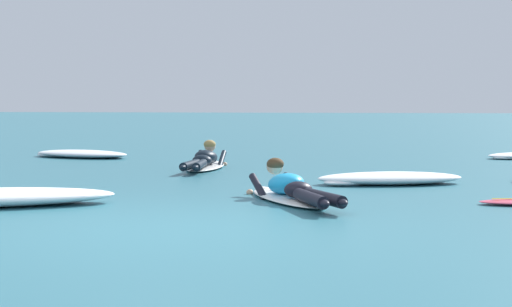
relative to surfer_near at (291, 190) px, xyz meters
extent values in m
plane|color=#2D6B7A|center=(-0.87, 7.79, -0.14)|extent=(120.00, 120.00, 0.00)
ellipsoid|color=white|center=(-0.05, 0.10, -0.11)|extent=(1.41, 2.07, 0.07)
ellipsoid|color=white|center=(-0.48, 0.96, -0.10)|extent=(0.27, 0.27, 0.06)
ellipsoid|color=#1E9EDB|center=(-0.07, 0.14, 0.06)|extent=(0.68, 0.82, 0.35)
ellipsoid|color=black|center=(0.12, -0.23, 0.03)|extent=(0.43, 0.40, 0.20)
cylinder|color=black|center=(0.31, -0.79, 0.00)|extent=(0.47, 0.85, 0.14)
ellipsoid|color=black|center=(0.48, -1.19, 0.00)|extent=(0.19, 0.24, 0.08)
cylinder|color=black|center=(0.45, -0.72, 0.00)|extent=(0.56, 0.82, 0.14)
ellipsoid|color=black|center=(0.67, -1.09, 0.00)|extent=(0.19, 0.24, 0.08)
cylinder|color=black|center=(-0.44, 0.39, -0.02)|extent=(0.33, 0.55, 0.33)
sphere|color=tan|center=(-0.61, 0.73, -0.12)|extent=(0.09, 0.09, 0.09)
cylinder|color=black|center=(-0.04, 0.57, -0.02)|extent=(0.33, 0.55, 0.33)
sphere|color=tan|center=(-0.20, 0.89, -0.12)|extent=(0.09, 0.09, 0.09)
sphere|color=tan|center=(-0.26, 0.51, 0.24)|extent=(0.21, 0.21, 0.21)
ellipsoid|color=#47331E|center=(-0.25, 0.50, 0.27)|extent=(0.29, 0.28, 0.16)
ellipsoid|color=white|center=(-2.01, 4.50, -0.11)|extent=(0.62, 1.95, 0.07)
ellipsoid|color=white|center=(-2.03, 5.42, -0.10)|extent=(0.21, 0.20, 0.06)
ellipsoid|color=black|center=(-2.01, 4.55, 0.06)|extent=(0.42, 0.65, 0.34)
ellipsoid|color=black|center=(-2.00, 4.17, 0.03)|extent=(0.35, 0.29, 0.20)
cylinder|color=black|center=(-2.07, 3.58, 0.00)|extent=(0.17, 0.89, 0.14)
ellipsoid|color=black|center=(-2.08, 3.13, 0.00)|extent=(0.11, 0.22, 0.08)
cylinder|color=black|center=(-1.91, 3.58, 0.00)|extent=(0.21, 0.90, 0.14)
ellipsoid|color=black|center=(-1.87, 3.14, 0.00)|extent=(0.11, 0.22, 0.08)
cylinder|color=black|center=(-2.24, 4.90, -0.02)|extent=(0.10, 0.62, 0.35)
sphere|color=tan|center=(-2.25, 5.29, -0.12)|extent=(0.09, 0.09, 0.09)
cylinder|color=black|center=(-1.80, 4.89, -0.02)|extent=(0.10, 0.62, 0.35)
sphere|color=tan|center=(-1.81, 5.26, -0.12)|extent=(0.09, 0.09, 0.09)
sphere|color=tan|center=(-2.02, 4.93, 0.24)|extent=(0.21, 0.21, 0.21)
ellipsoid|color=#AD894C|center=(-2.02, 4.91, 0.27)|extent=(0.23, 0.20, 0.16)
ellipsoid|color=white|center=(3.60, 7.72, -0.10)|extent=(0.72, 0.66, 0.07)
ellipsoid|color=white|center=(-2.81, -0.57, -0.07)|extent=(1.16, 0.62, 0.14)
ellipsoid|color=white|center=(1.20, 2.27, -0.05)|extent=(2.28, 1.39, 0.18)
ellipsoid|color=white|center=(1.68, 2.54, -0.08)|extent=(0.79, 0.46, 0.12)
ellipsoid|color=white|center=(0.61, 2.01, -0.09)|extent=(0.87, 0.77, 0.10)
ellipsoid|color=white|center=(-5.20, 6.89, -0.06)|extent=(2.38, 1.53, 0.16)
ellipsoid|color=white|center=(-4.63, 6.87, -0.08)|extent=(0.84, 0.55, 0.11)
ellipsoid|color=white|center=(-5.86, 6.99, -0.10)|extent=(0.88, 0.65, 0.09)
camera|label=1|loc=(1.07, -9.79, 1.08)|focal=58.05mm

